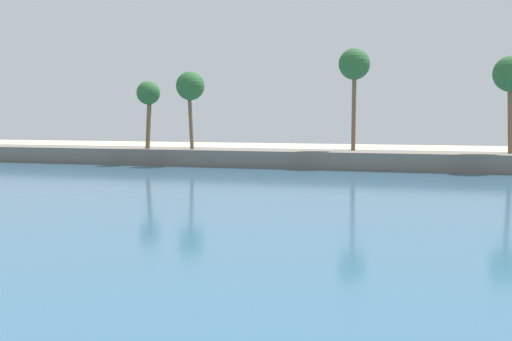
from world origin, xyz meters
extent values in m
cube|color=#33607F|center=(0.00, 58.59, 0.03)|extent=(220.00, 97.51, 0.06)
cube|color=slate|center=(0.00, 67.35, 0.90)|extent=(103.65, 6.00, 1.80)
cylinder|color=brown|center=(-28.21, 65.81, 4.82)|extent=(0.68, 0.76, 6.07)
sphere|color=#285B2D|center=(-28.21, 65.81, 7.84)|extent=(2.55, 2.55, 2.55)
cylinder|color=brown|center=(-6.40, 68.86, 6.21)|extent=(0.50, 0.55, 8.82)
sphere|color=#285B2D|center=(-6.40, 68.86, 10.61)|extent=(3.20, 3.20, 3.20)
cylinder|color=brown|center=(-23.32, 65.95, 5.16)|extent=(0.69, 0.46, 6.74)
sphere|color=#285B2D|center=(-23.32, 65.95, 8.53)|extent=(3.04, 3.04, 3.04)
cylinder|color=brown|center=(8.52, 67.49, 5.52)|extent=(0.69, 0.80, 7.46)
sphere|color=#285B2D|center=(8.52, 67.49, 9.23)|extent=(3.36, 3.36, 3.36)
camera|label=1|loc=(5.96, 0.32, 5.19)|focal=47.17mm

